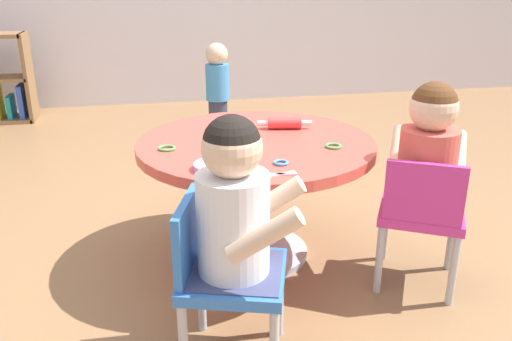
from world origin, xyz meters
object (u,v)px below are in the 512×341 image
child_chair_right (421,213)px  seated_child_left (235,204)px  rolling_pin (285,123)px  toddler_standing (217,86)px  child_chair_left (222,273)px  craft_table (256,167)px  craft_scissors (272,175)px  seated_child_right (428,152)px

child_chair_right → seated_child_left: bearing=-159.8°
child_chair_right → rolling_pin: bearing=129.4°
rolling_pin → toddler_standing: bearing=92.0°
child_chair_left → toddler_standing: toddler_standing is taller
craft_table → child_chair_left: size_ratio=1.77×
rolling_pin → craft_table: bearing=-138.4°
toddler_standing → rolling_pin: size_ratio=2.92×
toddler_standing → craft_scissors: toddler_standing is taller
child_chair_right → rolling_pin: (-0.40, 0.49, 0.23)m
craft_table → seated_child_left: bearing=-107.0°
child_chair_right → craft_scissors: child_chair_right is taller
seated_child_right → craft_scissors: bearing=-172.5°
child_chair_left → seated_child_left: seated_child_left is taller
craft_table → craft_scissors: (-0.03, -0.40, 0.12)m
rolling_pin → craft_scissors: size_ratio=1.69×
craft_scissors → rolling_pin: bearing=71.1°
craft_table → child_chair_left: (-0.23, -0.61, -0.10)m
child_chair_right → seated_child_right: bearing=60.5°
seated_child_left → seated_child_right: (0.76, 0.31, 0.00)m
craft_table → craft_scissors: craft_scissors is taller
toddler_standing → rolling_pin: bearing=-88.0°
seated_child_left → child_chair_right: size_ratio=0.95×
craft_table → rolling_pin: size_ratio=4.12×
craft_table → seated_child_left: 0.67m
seated_child_left → seated_child_right: 0.82m
seated_child_left → child_chair_right: seated_child_left is taller
rolling_pin → child_chair_right: bearing=-50.6°
toddler_standing → craft_scissors: bearing=-93.2°
seated_child_right → toddler_standing: bearing=102.5°
craft_table → child_chair_left: bearing=-110.5°
craft_table → toddler_standing: toddler_standing is taller
craft_table → toddler_standing: size_ratio=1.41×
rolling_pin → seated_child_right: bearing=-47.1°
child_chair_left → seated_child_right: bearing=20.3°
craft_table → rolling_pin: (0.15, 0.14, 0.14)m
seated_child_left → rolling_pin: bearing=65.7°
seated_child_right → rolling_pin: seated_child_right is taller
seated_child_right → child_chair_right: bearing=-119.5°
child_chair_right → child_chair_left: bearing=-161.5°
seated_child_right → craft_scissors: 0.61m
seated_child_right → child_chair_left: bearing=-159.7°
craft_table → toddler_standing: (0.09, 1.84, -0.04)m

